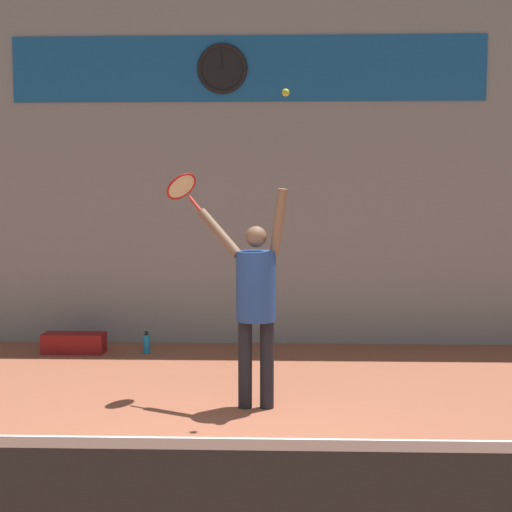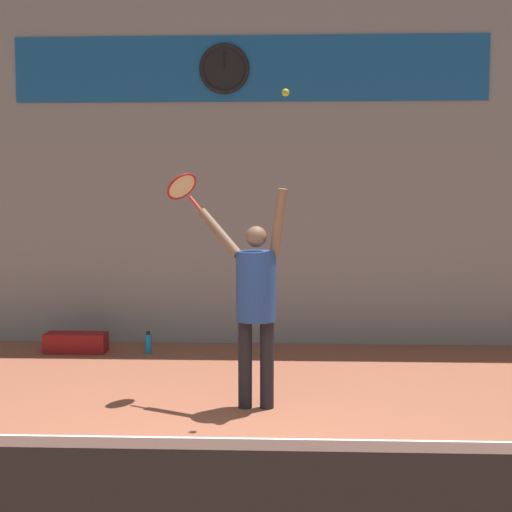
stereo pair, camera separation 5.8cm
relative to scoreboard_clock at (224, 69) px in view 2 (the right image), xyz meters
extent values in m
plane|color=#9E563D|center=(0.33, -4.82, -3.63)|extent=(18.00, 18.00, 0.00)
cube|color=gray|center=(0.33, 0.08, -1.13)|extent=(18.00, 0.10, 5.00)
cube|color=#195B9E|center=(0.33, 0.02, 0.00)|extent=(6.16, 0.02, 0.84)
cylinder|color=black|center=(0.00, 0.00, 0.00)|extent=(0.60, 0.02, 0.60)
torus|color=black|center=(0.00, 0.00, 0.00)|extent=(0.66, 0.06, 0.66)
cube|color=black|center=(0.00, -0.01, 0.10)|extent=(0.02, 0.01, 0.24)
cube|color=white|center=(0.33, -6.41, -2.70)|extent=(6.20, 0.02, 0.05)
cylinder|color=black|center=(0.43, -2.86, -3.21)|extent=(0.13, 0.13, 0.83)
cylinder|color=black|center=(0.63, -2.86, -3.21)|extent=(0.13, 0.13, 0.83)
cylinder|color=#26478C|center=(0.53, -2.86, -2.47)|extent=(0.37, 0.37, 0.65)
sphere|color=brown|center=(0.53, -2.86, -2.01)|extent=(0.20, 0.20, 0.20)
cylinder|color=brown|center=(0.74, -2.89, -1.88)|extent=(0.20, 0.19, 0.62)
cylinder|color=brown|center=(0.18, -2.70, -1.99)|extent=(0.47, 0.41, 0.45)
cylinder|color=red|center=(-0.07, -2.50, -1.72)|extent=(0.17, 0.15, 0.17)
torus|color=red|center=(-0.22, -2.36, -1.55)|extent=(0.39, 0.40, 0.27)
cylinder|color=beige|center=(-0.22, -2.36, -1.55)|extent=(0.33, 0.34, 0.22)
sphere|color=#CCDB2D|center=(0.80, -2.99, -0.73)|extent=(0.07, 0.07, 0.07)
cylinder|color=#198CCC|center=(-0.92, -0.60, -3.51)|extent=(0.09, 0.09, 0.24)
cylinder|color=black|center=(-0.92, -0.60, -3.37)|extent=(0.05, 0.05, 0.04)
cube|color=maroon|center=(-1.85, -0.60, -3.50)|extent=(0.77, 0.29, 0.25)
camera|label=1|loc=(0.74, -9.39, -1.62)|focal=50.00mm
camera|label=2|loc=(0.80, -9.39, -1.62)|focal=50.00mm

